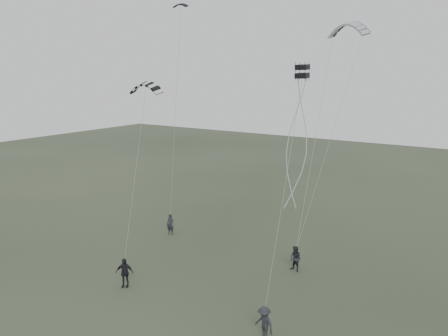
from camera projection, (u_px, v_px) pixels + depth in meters
The scene contains 9 objects.
ground at pixel (171, 286), 28.99m from camera, with size 140.00×140.00×0.00m, color #2E3926.
flyer_left at pixel (170, 224), 38.19m from camera, with size 0.67×0.44×1.83m, color #222228.
flyer_right at pixel (295, 259), 31.04m from camera, with size 0.90×0.70×1.85m, color #232328.
flyer_center at pixel (124, 273), 28.75m from camera, with size 1.16×0.48×1.98m, color black.
flyer_far at pixel (264, 323), 22.97m from camera, with size 1.23×0.70×1.90m, color #232327.
kite_dark_small at pixel (180, 4), 37.31m from camera, with size 1.33×0.40×0.47m, color black, non-canonical shape.
kite_pale_large at pixel (348, 24), 33.24m from camera, with size 3.46×0.78×1.46m, color #A9ACAF, non-canonical shape.
kite_striped at pixel (146, 84), 32.46m from camera, with size 2.87×0.72×1.14m, color black, non-canonical shape.
kite_box at pixel (302, 71), 23.24m from camera, with size 0.63×0.63×0.71m, color black, non-canonical shape.
Camera 1 is at (17.49, -20.44, 13.82)m, focal length 35.00 mm.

